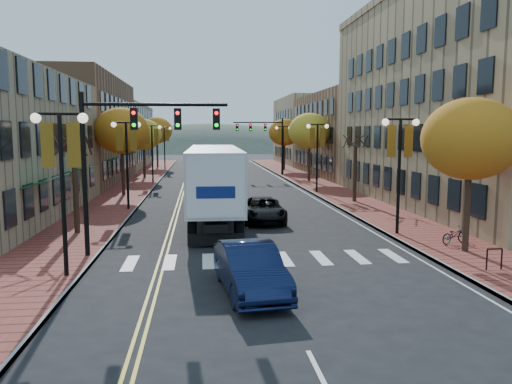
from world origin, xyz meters
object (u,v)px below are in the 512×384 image
object	(u,v)px
black_suv	(263,210)
bicycle	(454,235)
semi_truck	(214,177)
navy_sedan	(250,269)

from	to	relation	value
black_suv	bicycle	size ratio (longest dim) A/B	3.33
semi_truck	navy_sedan	world-z (taller)	semi_truck
navy_sedan	black_suv	distance (m)	13.40
semi_truck	black_suv	size ratio (longest dim) A/B	3.40
navy_sedan	bicycle	xyz separation A→B (m)	(10.22, 5.70, -0.27)
semi_truck	navy_sedan	size ratio (longest dim) A/B	3.51
semi_truck	black_suv	world-z (taller)	semi_truck
black_suv	bicycle	world-z (taller)	black_suv
navy_sedan	black_suv	world-z (taller)	navy_sedan
semi_truck	navy_sedan	xyz separation A→B (m)	(0.78, -14.94, -1.75)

